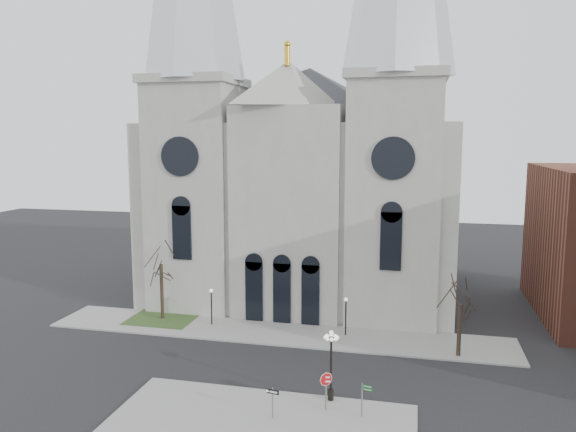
% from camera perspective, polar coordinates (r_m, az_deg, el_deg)
% --- Properties ---
extents(ground, '(160.00, 160.00, 0.00)m').
position_cam_1_polar(ground, '(39.62, -5.44, -17.01)').
color(ground, black).
rests_on(ground, ground).
extents(sidewalk_near, '(18.00, 10.00, 0.14)m').
position_cam_1_polar(sidewalk_near, '(34.52, -3.21, -20.86)').
color(sidewalk_near, gray).
rests_on(sidewalk_near, ground).
extents(sidewalk_far, '(40.00, 6.00, 0.14)m').
position_cam_1_polar(sidewalk_far, '(49.35, -1.29, -11.72)').
color(sidewalk_far, gray).
rests_on(sidewalk_far, ground).
extents(grass_patch, '(6.00, 5.00, 0.18)m').
position_cam_1_polar(grass_patch, '(53.87, -12.61, -10.18)').
color(grass_patch, '#2E481F').
rests_on(grass_patch, ground).
extents(cathedral, '(33.00, 26.66, 54.00)m').
position_cam_1_polar(cathedral, '(58.03, 1.61, 9.74)').
color(cathedral, '#A19F96').
rests_on(cathedral, ground).
extents(tree_left, '(3.20, 3.20, 7.50)m').
position_cam_1_polar(tree_left, '(52.44, -12.79, -4.46)').
color(tree_left, black).
rests_on(tree_left, ground).
extents(tree_right, '(3.20, 3.20, 6.00)m').
position_cam_1_polar(tree_right, '(44.82, 17.13, -8.23)').
color(tree_right, black).
rests_on(tree_right, ground).
extents(ped_lamp_left, '(0.32, 0.32, 3.26)m').
position_cam_1_polar(ped_lamp_left, '(50.85, -7.79, -8.51)').
color(ped_lamp_left, black).
rests_on(ped_lamp_left, sidewalk_far).
extents(ped_lamp_right, '(0.32, 0.32, 3.26)m').
position_cam_1_polar(ped_lamp_right, '(48.03, 5.90, -9.47)').
color(ped_lamp_right, black).
rests_on(ped_lamp_right, sidewalk_far).
extents(stop_sign, '(0.84, 0.27, 2.42)m').
position_cam_1_polar(stop_sign, '(35.76, 3.89, -16.56)').
color(stop_sign, slate).
rests_on(stop_sign, sidewalk_near).
extents(globe_lamp, '(1.17, 1.17, 4.60)m').
position_cam_1_polar(globe_lamp, '(36.52, 4.40, -14.05)').
color(globe_lamp, black).
rests_on(globe_lamp, sidewalk_near).
extents(one_way_sign, '(0.83, 0.17, 1.91)m').
position_cam_1_polar(one_way_sign, '(34.92, -1.58, -17.94)').
color(one_way_sign, slate).
rests_on(one_way_sign, sidewalk_near).
extents(street_name_sign, '(0.67, 0.21, 2.14)m').
position_cam_1_polar(street_name_sign, '(35.33, 7.66, -17.76)').
color(street_name_sign, slate).
rests_on(street_name_sign, sidewalk_near).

